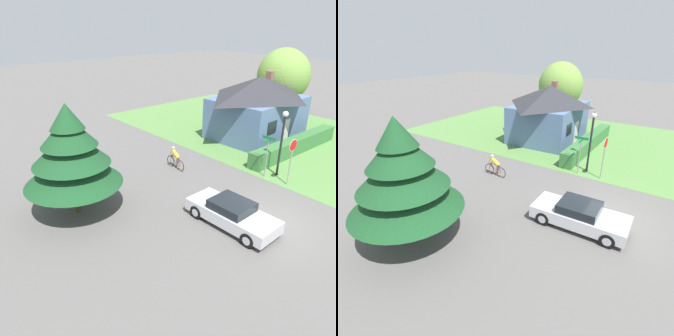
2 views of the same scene
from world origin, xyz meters
The scene contains 11 objects.
ground_plane centered at (0.00, 0.00, 0.00)m, with size 140.00×140.00×0.00m, color #5B5956.
grass_verge_right centered at (11.71, 4.00, 0.01)m, with size 16.00×36.00×0.01m, color #568442.
cottage_house centered at (9.92, 8.30, 2.50)m, with size 7.95×5.98×4.98m.
hedge_row centered at (9.10, 4.19, 0.56)m, with size 9.76×0.90×1.11m, color #387038.
sedan_left_lane centered at (-1.53, 1.08, 0.61)m, with size 1.94×4.43×1.24m.
cyclist centered at (0.68, 7.61, 0.69)m, with size 0.44×1.70×1.44m.
stop_sign centered at (4.18, 1.69, 1.96)m, with size 0.69×0.07×2.79m.
street_lamp centered at (4.84, 2.82, 2.67)m, with size 0.33×0.33×4.11m.
street_name_sign centered at (4.08, 3.19, 1.79)m, with size 0.90×0.90×2.58m.
conifer_tall_near centered at (-6.52, 6.77, 3.11)m, with size 4.68×4.68×5.50m.
deciduous_tree_right centered at (15.50, 9.81, 4.13)m, with size 4.68×4.68×6.60m.
Camera 1 is at (-12.06, -6.99, 8.79)m, focal length 35.00 mm.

